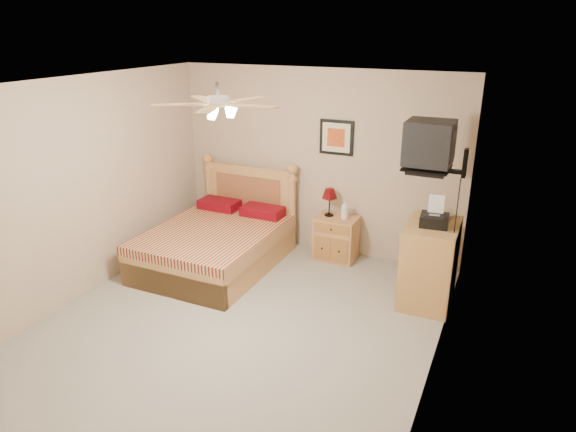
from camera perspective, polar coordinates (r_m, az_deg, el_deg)
name	(u,v)px	position (r m, az deg, el deg)	size (l,w,h in m)	color
floor	(238,324)	(5.63, -5.54, -11.88)	(4.50, 4.50, 0.00)	gray
ceiling	(229,85)	(4.79, -6.58, 14.28)	(4.00, 4.50, 0.04)	white
wall_back	(317,162)	(7.02, 3.28, 5.97)	(4.00, 0.04, 2.50)	tan
wall_front	(49,332)	(3.53, -25.04, -11.58)	(4.00, 0.04, 2.50)	tan
wall_left	(81,190)	(6.29, -22.00, 2.75)	(0.04, 4.50, 2.50)	tan
wall_right	(442,249)	(4.47, 16.78, -3.58)	(0.04, 4.50, 2.50)	tan
bed	(213,222)	(6.68, -8.32, -0.63)	(1.47, 1.93, 1.25)	tan
nightstand	(336,238)	(6.98, 5.37, -2.45)	(0.55, 0.41, 0.59)	#C68248
table_lamp	(329,202)	(6.87, 4.62, 1.56)	(0.21, 0.21, 0.38)	#58080A
lotion_bottle	(345,209)	(6.79, 6.33, 0.73)	(0.10, 0.10, 0.27)	silver
framed_picture	(337,137)	(6.82, 5.41, 8.69)	(0.46, 0.04, 0.46)	black
dresser	(429,263)	(6.04, 15.43, -5.08)	(0.56, 0.80, 0.95)	#BA8848
fax_machine	(435,212)	(5.77, 16.04, 0.45)	(0.30, 0.32, 0.32)	black
magazine_lower	(435,214)	(6.15, 16.07, 0.21)	(0.19, 0.26, 0.02)	#C4B39D
magazine_upper	(436,212)	(6.16, 16.08, 0.48)	(0.19, 0.27, 0.02)	gray
wall_tv	(444,148)	(5.60, 16.90, 7.28)	(0.56, 0.46, 0.58)	black
ceiling_fan	(218,103)	(4.64, -7.80, 12.28)	(1.14, 1.14, 0.28)	silver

